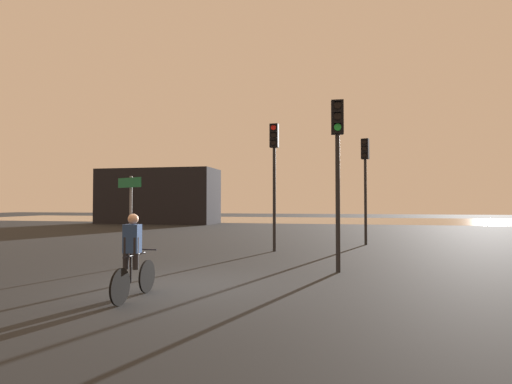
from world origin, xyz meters
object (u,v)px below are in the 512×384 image
at_px(traffic_light_near_right, 338,153).
at_px(traffic_light_center, 274,163).
at_px(traffic_light_far_right, 365,171).
at_px(cyclist, 133,256).
at_px(distant_building, 158,196).
at_px(direction_sign_post, 130,207).

bearing_deg(traffic_light_near_right, traffic_light_center, -63.35).
distance_m(traffic_light_far_right, cyclist, 12.45).
relative_size(distant_building, cyclist, 6.13).
bearing_deg(traffic_light_near_right, cyclist, 42.08).
bearing_deg(traffic_light_center, cyclist, 83.54).
bearing_deg(traffic_light_far_right, traffic_light_center, 59.39).
relative_size(traffic_light_near_right, direction_sign_post, 1.75).
bearing_deg(direction_sign_post, traffic_light_center, -100.67).
height_order(traffic_light_near_right, cyclist, traffic_light_near_right).
bearing_deg(cyclist, distant_building, 113.76).
relative_size(traffic_light_far_right, traffic_light_near_right, 1.02).
relative_size(traffic_light_far_right, direction_sign_post, 1.79).
relative_size(traffic_light_near_right, cyclist, 2.66).
distance_m(traffic_light_far_right, traffic_light_near_right, 7.44).
bearing_deg(distant_building, traffic_light_far_right, -41.36).
height_order(traffic_light_far_right, traffic_light_near_right, traffic_light_far_right).
bearing_deg(traffic_light_near_right, distant_building, -57.78).
bearing_deg(cyclist, traffic_light_center, 78.99).
relative_size(traffic_light_center, traffic_light_near_right, 1.06).
relative_size(traffic_light_far_right, cyclist, 2.72).
height_order(distant_building, traffic_light_near_right, distant_building).
bearing_deg(traffic_light_near_right, direction_sign_post, 0.05).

